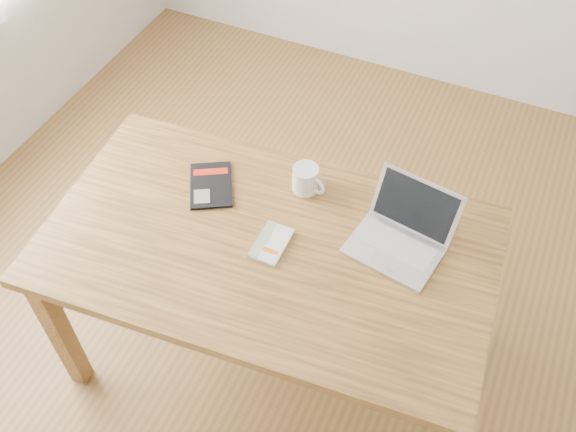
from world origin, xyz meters
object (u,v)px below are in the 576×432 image
at_px(black_guidebook, 211,185).
at_px(laptop, 401,234).
at_px(desk, 268,258).
at_px(white_guidebook, 271,243).
at_px(coffee_mug, 306,179).

relative_size(black_guidebook, laptop, 0.79).
distance_m(desk, black_guidebook, 0.35).
bearing_deg(black_guidebook, white_guidebook, -55.51).
bearing_deg(laptop, black_guidebook, -167.59).
xyz_separation_m(black_guidebook, laptop, (0.71, 0.04, 0.04)).
bearing_deg(coffee_mug, desk, -77.10).
xyz_separation_m(white_guidebook, laptop, (0.39, 0.19, 0.04)).
xyz_separation_m(desk, coffee_mug, (0.02, 0.28, 0.14)).
distance_m(black_guidebook, laptop, 0.72).
bearing_deg(desk, coffee_mug, 81.12).
bearing_deg(desk, white_guidebook, -10.10).
bearing_deg(black_guidebook, laptop, -26.85).
relative_size(laptop, coffee_mug, 2.54).
xyz_separation_m(desk, laptop, (0.41, 0.19, 0.13)).
height_order(black_guidebook, coffee_mug, coffee_mug).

